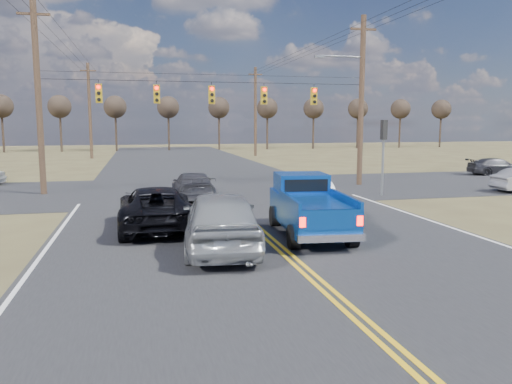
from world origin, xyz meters
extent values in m
plane|color=brown|center=(0.00, 0.00, 0.00)|extent=(160.00, 160.00, 0.00)
cube|color=#28282B|center=(0.00, 10.00, 0.00)|extent=(14.00, 120.00, 0.02)
cube|color=#28282B|center=(0.00, 18.00, 0.00)|extent=(120.00, 12.00, 0.02)
cylinder|color=#473323|center=(-9.00, 18.00, 5.00)|extent=(0.32, 0.32, 10.00)
cube|color=#473323|center=(-9.00, 18.00, 9.20)|extent=(1.60, 0.12, 0.12)
cylinder|color=#473323|center=(9.00, 18.00, 5.00)|extent=(0.32, 0.32, 10.00)
cube|color=#473323|center=(9.00, 18.00, 9.20)|extent=(1.60, 0.12, 0.12)
cylinder|color=black|center=(0.00, 18.00, 6.00)|extent=(18.00, 0.02, 0.02)
cylinder|color=black|center=(0.00, 18.00, 6.40)|extent=(18.00, 0.02, 0.02)
cube|color=#B28C14|center=(-6.00, 18.00, 5.30)|extent=(0.34, 0.24, 1.00)
cylinder|color=#FF0C05|center=(-6.00, 17.86, 5.63)|extent=(0.20, 0.06, 0.20)
cylinder|color=black|center=(-6.00, 17.86, 5.30)|extent=(0.20, 0.06, 0.20)
cylinder|color=black|center=(-6.00, 17.86, 4.97)|extent=(0.20, 0.06, 0.20)
cube|color=black|center=(-6.00, 17.83, 5.74)|extent=(0.24, 0.14, 0.03)
cube|color=#B28C14|center=(-3.00, 18.00, 5.30)|extent=(0.34, 0.24, 1.00)
cylinder|color=#FF0C05|center=(-3.00, 17.86, 5.63)|extent=(0.20, 0.06, 0.20)
cylinder|color=black|center=(-3.00, 17.86, 5.30)|extent=(0.20, 0.06, 0.20)
cylinder|color=black|center=(-3.00, 17.86, 4.97)|extent=(0.20, 0.06, 0.20)
cube|color=black|center=(-3.00, 17.83, 5.74)|extent=(0.24, 0.14, 0.03)
cube|color=#B28C14|center=(0.00, 18.00, 5.30)|extent=(0.34, 0.24, 1.00)
cylinder|color=#FF0C05|center=(0.00, 17.86, 5.63)|extent=(0.20, 0.06, 0.20)
cylinder|color=black|center=(0.00, 17.86, 5.30)|extent=(0.20, 0.06, 0.20)
cylinder|color=black|center=(0.00, 17.86, 4.97)|extent=(0.20, 0.06, 0.20)
cube|color=black|center=(0.00, 17.83, 5.74)|extent=(0.24, 0.14, 0.03)
cube|color=#B28C14|center=(3.00, 18.00, 5.30)|extent=(0.34, 0.24, 1.00)
cylinder|color=#FF0C05|center=(3.00, 17.86, 5.63)|extent=(0.20, 0.06, 0.20)
cylinder|color=black|center=(3.00, 17.86, 5.30)|extent=(0.20, 0.06, 0.20)
cylinder|color=black|center=(3.00, 17.86, 4.97)|extent=(0.20, 0.06, 0.20)
cube|color=black|center=(3.00, 17.83, 5.74)|extent=(0.24, 0.14, 0.03)
cube|color=#B28C14|center=(6.00, 18.00, 5.30)|extent=(0.34, 0.24, 1.00)
cylinder|color=#FF0C05|center=(6.00, 17.86, 5.63)|extent=(0.20, 0.06, 0.20)
cylinder|color=black|center=(6.00, 17.86, 5.30)|extent=(0.20, 0.06, 0.20)
cylinder|color=black|center=(6.00, 17.86, 4.97)|extent=(0.20, 0.06, 0.20)
cube|color=black|center=(6.00, 17.83, 5.74)|extent=(0.24, 0.14, 0.03)
cylinder|color=slate|center=(8.20, 13.50, 1.60)|extent=(0.12, 0.12, 3.20)
cube|color=black|center=(8.20, 13.50, 3.40)|extent=(0.24, 0.34, 1.00)
cylinder|color=slate|center=(7.60, 18.00, 7.60)|extent=(2.80, 0.10, 0.10)
cube|color=slate|center=(6.30, 18.00, 7.55)|extent=(0.55, 0.22, 0.14)
cylinder|color=#473323|center=(-9.00, 46.00, 5.00)|extent=(0.32, 0.32, 10.00)
cube|color=#473323|center=(-9.00, 46.00, 9.20)|extent=(1.60, 0.12, 0.12)
cylinder|color=#473323|center=(9.00, 46.00, 5.00)|extent=(0.32, 0.32, 10.00)
cube|color=#473323|center=(9.00, 46.00, 9.20)|extent=(1.60, 0.12, 0.12)
cylinder|color=black|center=(-9.70, 17.00, 9.30)|extent=(0.02, 58.00, 0.02)
cylinder|color=black|center=(-9.00, 17.00, 9.30)|extent=(0.02, 58.00, 0.02)
cylinder|color=black|center=(-8.30, 17.00, 9.30)|extent=(0.02, 58.00, 0.02)
cylinder|color=black|center=(8.30, 17.00, 9.30)|extent=(0.02, 58.00, 0.02)
cylinder|color=black|center=(9.00, 17.00, 9.30)|extent=(0.02, 58.00, 0.02)
cylinder|color=black|center=(9.70, 17.00, 9.30)|extent=(0.02, 58.00, 0.02)
cylinder|color=#33261C|center=(-21.00, 60.00, 2.75)|extent=(0.28, 0.28, 5.50)
sphere|color=#2D231C|center=(-21.00, 60.00, 5.90)|extent=(3.00, 3.00, 3.00)
cylinder|color=#33261C|center=(-14.00, 60.00, 2.75)|extent=(0.28, 0.28, 5.50)
sphere|color=#2D231C|center=(-14.00, 60.00, 5.90)|extent=(3.00, 3.00, 3.00)
cylinder|color=#33261C|center=(-7.00, 60.00, 2.75)|extent=(0.28, 0.28, 5.50)
sphere|color=#2D231C|center=(-7.00, 60.00, 5.90)|extent=(3.00, 3.00, 3.00)
cylinder|color=#33261C|center=(0.00, 60.00, 2.75)|extent=(0.28, 0.28, 5.50)
sphere|color=#2D231C|center=(0.00, 60.00, 5.90)|extent=(3.00, 3.00, 3.00)
cylinder|color=#33261C|center=(7.00, 60.00, 2.75)|extent=(0.28, 0.28, 5.50)
sphere|color=#2D231C|center=(7.00, 60.00, 5.90)|extent=(3.00, 3.00, 3.00)
cylinder|color=#33261C|center=(14.00, 60.00, 2.75)|extent=(0.28, 0.28, 5.50)
sphere|color=#2D231C|center=(14.00, 60.00, 5.90)|extent=(3.00, 3.00, 3.00)
cylinder|color=#33261C|center=(21.00, 60.00, 2.75)|extent=(0.28, 0.28, 5.50)
sphere|color=#2D231C|center=(21.00, 60.00, 5.90)|extent=(3.00, 3.00, 3.00)
cylinder|color=#33261C|center=(28.00, 60.00, 2.75)|extent=(0.28, 0.28, 5.50)
sphere|color=#2D231C|center=(28.00, 60.00, 5.90)|extent=(3.00, 3.00, 3.00)
cylinder|color=#33261C|center=(35.00, 60.00, 2.75)|extent=(0.28, 0.28, 5.50)
sphere|color=#2D231C|center=(35.00, 60.00, 5.90)|extent=(3.00, 3.00, 3.00)
cylinder|color=#33261C|center=(42.00, 60.00, 2.75)|extent=(0.28, 0.28, 5.50)
sphere|color=#2D231C|center=(42.00, 60.00, 5.90)|extent=(3.00, 3.00, 3.00)
cylinder|color=black|center=(0.39, 3.90, 0.38)|extent=(0.38, 0.78, 0.76)
cylinder|color=black|center=(2.18, 3.72, 0.38)|extent=(0.38, 0.78, 0.76)
cylinder|color=black|center=(0.73, 7.28, 0.38)|extent=(0.38, 0.78, 0.76)
cylinder|color=black|center=(2.51, 7.10, 0.38)|extent=(0.38, 0.78, 0.76)
cube|color=#0E4299|center=(1.45, 5.50, 0.85)|extent=(2.38, 5.26, 0.94)
cube|color=#0E4299|center=(1.59, 6.86, 1.62)|extent=(1.90, 1.77, 0.68)
cube|color=black|center=(1.51, 6.08, 1.62)|extent=(1.51, 0.21, 0.43)
cube|color=#0E4299|center=(0.46, 4.60, 1.42)|extent=(0.40, 3.11, 0.19)
cube|color=#0E4299|center=(2.25, 4.42, 1.42)|extent=(0.40, 3.11, 0.19)
cube|color=#0E4299|center=(1.20, 2.98, 1.04)|extent=(1.89, 0.26, 0.57)
cube|color=silver|center=(1.20, 2.91, 0.52)|extent=(1.94, 0.36, 0.21)
cube|color=#FF0C05|center=(0.37, 3.02, 0.99)|extent=(0.17, 0.07, 0.28)
cube|color=#FF0C05|center=(2.03, 2.86, 0.99)|extent=(0.17, 0.07, 0.28)
imported|color=gray|center=(-1.74, 4.29, 0.91)|extent=(2.65, 5.54, 1.83)
imported|color=black|center=(-3.49, 7.80, 0.76)|extent=(2.58, 5.51, 1.53)
imported|color=silver|center=(3.35, 10.91, 0.66)|extent=(1.67, 4.08, 1.32)
imported|color=#3A393F|center=(-1.48, 14.43, 0.67)|extent=(1.94, 4.67, 1.35)
imported|color=#2E2E33|center=(21.29, 21.18, 0.61)|extent=(2.29, 4.41, 1.22)
camera|label=1|loc=(-4.00, -9.99, 3.73)|focal=35.00mm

